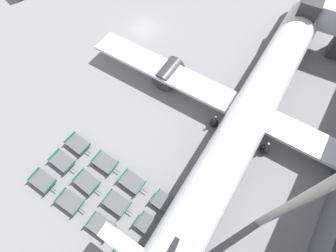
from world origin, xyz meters
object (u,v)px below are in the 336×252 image
at_px(airplane, 257,102).
at_px(baggage_dolly_row_mid_a_col_c, 117,203).
at_px(baggage_dolly_row_mid_a_col_d, 149,226).
at_px(baggage_dolly_row_mid_b_col_c, 132,182).
at_px(baggage_dolly_row_near_col_c, 101,226).
at_px(baggage_dolly_row_near_col_a, 43,181).
at_px(baggage_dolly_row_mid_a_col_a, 62,161).
at_px(baggage_dolly_row_near_col_b, 70,202).
at_px(baggage_dolly_row_mid_b_col_d, 165,203).
at_px(baggage_dolly_row_mid_a_col_b, 87,182).
at_px(baggage_dolly_row_mid_b_col_b, 105,162).
at_px(baggage_dolly_row_mid_b_col_a, 78,144).
at_px(baggage_dolly_row_near_col_d, 131,252).

height_order(airplane, baggage_dolly_row_mid_a_col_c, airplane).
relative_size(baggage_dolly_row_mid_a_col_d, baggage_dolly_row_mid_b_col_c, 1.00).
relative_size(baggage_dolly_row_near_col_c, baggage_dolly_row_mid_a_col_d, 1.01).
relative_size(baggage_dolly_row_mid_a_col_c, baggage_dolly_row_mid_a_col_d, 1.00).
bearing_deg(baggage_dolly_row_near_col_a, baggage_dolly_row_mid_a_col_a, 86.60).
bearing_deg(airplane, baggage_dolly_row_near_col_a, -126.70).
distance_m(baggage_dolly_row_near_col_b, baggage_dolly_row_mid_b_col_d, 9.41).
height_order(baggage_dolly_row_near_col_c, baggage_dolly_row_mid_a_col_b, same).
distance_m(baggage_dolly_row_near_col_c, baggage_dolly_row_mid_b_col_b, 6.38).
bearing_deg(baggage_dolly_row_mid_b_col_a, airplane, 44.85).
height_order(baggage_dolly_row_near_col_d, baggage_dolly_row_mid_b_col_c, same).
relative_size(airplane, baggage_dolly_row_mid_a_col_a, 14.21).
height_order(baggage_dolly_row_near_col_a, baggage_dolly_row_mid_b_col_b, same).
bearing_deg(baggage_dolly_row_mid_b_col_d, baggage_dolly_row_mid_b_col_c, -178.42).
relative_size(airplane, baggage_dolly_row_near_col_c, 14.19).
relative_size(baggage_dolly_row_mid_a_col_a, baggage_dolly_row_mid_b_col_b, 1.01).
height_order(baggage_dolly_row_near_col_b, baggage_dolly_row_mid_b_col_c, same).
bearing_deg(baggage_dolly_row_mid_a_col_d, baggage_dolly_row_mid_b_col_b, 161.35).
relative_size(baggage_dolly_row_near_col_d, baggage_dolly_row_mid_a_col_a, 1.00).
distance_m(baggage_dolly_row_mid_a_col_c, baggage_dolly_row_mid_b_col_a, 8.08).
bearing_deg(baggage_dolly_row_mid_b_col_b, baggage_dolly_row_mid_a_col_a, -148.03).
distance_m(baggage_dolly_row_near_col_c, baggage_dolly_row_mid_b_col_a, 9.28).
distance_m(baggage_dolly_row_near_col_d, baggage_dolly_row_mid_a_col_d, 2.77).
bearing_deg(baggage_dolly_row_near_col_a, baggage_dolly_row_near_col_d, -1.14).
bearing_deg(baggage_dolly_row_mid_a_col_c, airplane, 68.51).
height_order(baggage_dolly_row_near_col_c, baggage_dolly_row_mid_a_col_c, same).
xyz_separation_m(baggage_dolly_row_near_col_a, baggage_dolly_row_mid_b_col_a, (0.13, 5.11, 0.00)).
bearing_deg(baggage_dolly_row_mid_a_col_b, baggage_dolly_row_mid_a_col_c, 0.72).
height_order(baggage_dolly_row_mid_a_col_c, baggage_dolly_row_mid_a_col_d, same).
bearing_deg(baggage_dolly_row_mid_a_col_a, airplane, 49.45).
xyz_separation_m(baggage_dolly_row_mid_a_col_a, baggage_dolly_row_mid_a_col_d, (11.52, -0.13, 0.00)).
xyz_separation_m(baggage_dolly_row_near_col_d, baggage_dolly_row_mid_b_col_c, (-3.84, 5.24, 0.00)).
xyz_separation_m(baggage_dolly_row_near_col_c, baggage_dolly_row_mid_a_col_a, (-7.70, 2.69, 0.00)).
bearing_deg(baggage_dolly_row_mid_a_col_c, baggage_dolly_row_mid_b_col_d, 33.66).
relative_size(baggage_dolly_row_near_col_b, baggage_dolly_row_mid_b_col_b, 1.01).
height_order(baggage_dolly_row_near_col_d, baggage_dolly_row_mid_b_col_a, same).
height_order(baggage_dolly_row_near_col_b, baggage_dolly_row_mid_a_col_c, same).
bearing_deg(baggage_dolly_row_mid_b_col_c, baggage_dolly_row_mid_b_col_d, 1.58).
bearing_deg(baggage_dolly_row_mid_b_col_c, baggage_dolly_row_mid_b_col_b, 178.45).
bearing_deg(baggage_dolly_row_mid_a_col_d, baggage_dolly_row_near_col_d, -92.58).
bearing_deg(airplane, baggage_dolly_row_mid_b_col_d, -100.59).
height_order(baggage_dolly_row_near_col_d, baggage_dolly_row_mid_a_col_b, same).
xyz_separation_m(baggage_dolly_row_near_col_a, baggage_dolly_row_mid_a_col_d, (11.68, 2.54, 0.00)).
height_order(baggage_dolly_row_near_col_b, baggage_dolly_row_mid_a_col_d, same).
bearing_deg(baggage_dolly_row_near_col_b, baggage_dolly_row_mid_a_col_d, 17.82).
distance_m(airplane, baggage_dolly_row_mid_a_col_c, 18.24).
height_order(baggage_dolly_row_mid_a_col_d, baggage_dolly_row_mid_b_col_d, same).
bearing_deg(baggage_dolly_row_mid_b_col_a, baggage_dolly_row_near_col_b, -54.00).
bearing_deg(baggage_dolly_row_mid_a_col_b, baggage_dolly_row_mid_b_col_c, 33.99).
distance_m(baggage_dolly_row_near_col_a, baggage_dolly_row_mid_a_col_c, 8.15).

